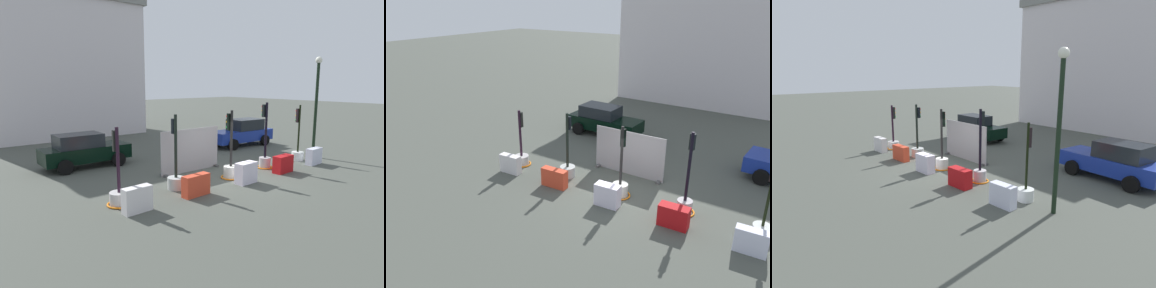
% 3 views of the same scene
% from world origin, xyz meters
% --- Properties ---
extents(ground_plane, '(120.00, 120.00, 0.00)m').
position_xyz_m(ground_plane, '(0.00, 0.00, 0.00)').
color(ground_plane, '#484C44').
extents(traffic_light_0, '(0.88, 0.88, 2.71)m').
position_xyz_m(traffic_light_0, '(-5.32, -0.00, 0.45)').
color(traffic_light_0, '#B3AFAF').
rests_on(traffic_light_0, ground_plane).
extents(traffic_light_1, '(0.68, 0.68, 2.96)m').
position_xyz_m(traffic_light_1, '(-2.75, 0.21, 0.55)').
color(traffic_light_1, '#AEB2AF').
rests_on(traffic_light_1, ground_plane).
extents(traffic_light_2, '(0.86, 0.86, 2.99)m').
position_xyz_m(traffic_light_2, '(0.05, -0.05, 0.54)').
color(traffic_light_2, silver).
rests_on(traffic_light_2, ground_plane).
extents(traffic_light_3, '(0.80, 0.80, 3.22)m').
position_xyz_m(traffic_light_3, '(2.66, 0.16, 0.64)').
color(traffic_light_3, '#B1AAAE').
rests_on(traffic_light_3, ground_plane).
extents(traffic_light_4, '(0.63, 0.63, 2.99)m').
position_xyz_m(traffic_light_4, '(5.34, 0.09, 0.54)').
color(traffic_light_4, silver).
rests_on(traffic_light_4, ground_plane).
extents(construction_barrier_0, '(1.02, 0.41, 0.85)m').
position_xyz_m(construction_barrier_0, '(-5.15, -0.95, 0.43)').
color(construction_barrier_0, silver).
rests_on(construction_barrier_0, ground_plane).
extents(construction_barrier_1, '(1.16, 0.43, 0.81)m').
position_xyz_m(construction_barrier_1, '(-2.64, -0.91, 0.40)').
color(construction_barrier_1, '#D74227').
rests_on(construction_barrier_1, ground_plane).
extents(construction_barrier_2, '(0.99, 0.51, 0.89)m').
position_xyz_m(construction_barrier_2, '(-0.00, -1.01, 0.44)').
color(construction_barrier_2, silver).
rests_on(construction_barrier_2, ground_plane).
extents(construction_barrier_3, '(1.09, 0.51, 0.80)m').
position_xyz_m(construction_barrier_3, '(2.64, -0.94, 0.40)').
color(construction_barrier_3, '#B61215').
rests_on(construction_barrier_3, ground_plane).
extents(construction_barrier_4, '(1.04, 0.44, 0.84)m').
position_xyz_m(construction_barrier_4, '(5.19, -0.98, 0.42)').
color(construction_barrier_4, silver).
rests_on(construction_barrier_4, ground_plane).
extents(car_blue_estate, '(4.64, 2.28, 1.75)m').
position_xyz_m(car_blue_estate, '(6.22, 5.00, 0.87)').
color(car_blue_estate, navy).
rests_on(car_blue_estate, ground_plane).
extents(car_black_sedan, '(4.26, 2.03, 1.69)m').
position_xyz_m(car_black_sedan, '(-4.20, 5.91, 0.85)').
color(car_black_sedan, black).
rests_on(car_black_sedan, ground_plane).
extents(building_main_facade, '(12.57, 10.20, 10.74)m').
position_xyz_m(building_main_facade, '(-1.65, 19.03, 5.39)').
color(building_main_facade, silver).
rests_on(building_main_facade, ground_plane).
extents(street_lamp_post, '(0.36, 0.36, 5.53)m').
position_xyz_m(street_lamp_post, '(6.70, -0.02, 3.29)').
color(street_lamp_post, black).
rests_on(street_lamp_post, ground_plane).
extents(site_fence_panel, '(3.38, 0.50, 2.03)m').
position_xyz_m(site_fence_panel, '(-0.59, 1.94, 0.96)').
color(site_fence_panel, '#9B979A').
rests_on(site_fence_panel, ground_plane).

